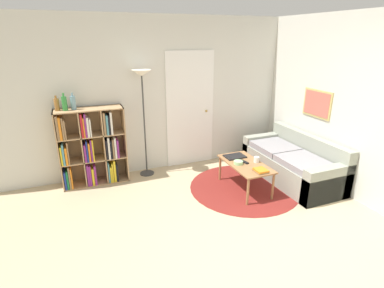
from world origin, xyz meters
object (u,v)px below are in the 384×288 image
(bottle_middle, at_px, (64,103))
(cup, at_px, (256,160))
(bowl, at_px, (238,163))
(bottle_left, at_px, (57,104))
(laptop, at_px, (235,156))
(coffee_table, at_px, (245,166))
(floor_lamp, at_px, (142,86))
(bookshelf, at_px, (92,148))
(bottle_right, at_px, (73,103))
(couch, at_px, (294,163))

(bottle_middle, bearing_deg, cup, -23.21)
(bowl, xyz_separation_m, bottle_left, (-2.43, 1.12, 0.86))
(laptop, distance_m, cup, 0.37)
(coffee_table, relative_size, bottle_left, 4.27)
(bottle_left, bearing_deg, laptop, -18.69)
(laptop, bearing_deg, bottle_middle, 161.46)
(floor_lamp, bearing_deg, bottle_middle, -179.01)
(bookshelf, height_order, laptop, bookshelf)
(bookshelf, xyz_separation_m, cup, (2.32, -1.13, -0.12))
(laptop, bearing_deg, bottle_left, 161.31)
(bookshelf, relative_size, bottle_right, 4.93)
(bookshelf, height_order, couch, bookshelf)
(floor_lamp, xyz_separation_m, bottle_middle, (-1.16, -0.02, -0.18))
(bottle_middle, bearing_deg, bowl, -24.93)
(couch, distance_m, bottle_right, 3.63)
(floor_lamp, distance_m, bottle_left, 1.29)
(cup, height_order, bottle_right, bottle_right)
(coffee_table, xyz_separation_m, bottle_right, (-2.33, 1.11, 0.95))
(cup, xyz_separation_m, bottle_left, (-2.72, 1.16, 0.84))
(laptop, relative_size, bottle_left, 1.48)
(bowl, bearing_deg, cup, -8.13)
(bottle_right, bearing_deg, floor_lamp, 0.04)
(coffee_table, height_order, bottle_middle, bottle_middle)
(couch, bearing_deg, bottle_middle, 162.80)
(bowl, xyz_separation_m, cup, (0.29, -0.04, 0.02))
(coffee_table, relative_size, bottle_middle, 3.65)
(cup, distance_m, bottle_right, 2.88)
(bookshelf, relative_size, laptop, 3.79)
(couch, bearing_deg, coffee_table, -177.96)
(bottle_middle, bearing_deg, couch, -17.20)
(couch, xyz_separation_m, bottle_left, (-3.52, 1.10, 1.06))
(coffee_table, height_order, bottle_left, bottle_left)
(couch, height_order, coffee_table, couch)
(bottle_middle, bearing_deg, laptop, -18.54)
(couch, relative_size, bowl, 12.47)
(bowl, distance_m, bottle_middle, 2.71)
(coffee_table, bearing_deg, laptop, 96.25)
(bottle_left, distance_m, bottle_right, 0.23)
(laptop, xyz_separation_m, bottle_right, (-2.30, 0.83, 0.89))
(bowl, relative_size, bottle_left, 0.63)
(bookshelf, distance_m, couch, 3.31)
(couch, distance_m, bottle_middle, 3.73)
(bottle_left, bearing_deg, bottle_right, -5.90)
(bowl, distance_m, bottle_right, 2.61)
(bookshelf, relative_size, bowl, 8.84)
(bookshelf, distance_m, coffee_table, 2.43)
(laptop, xyz_separation_m, bottle_middle, (-2.42, 0.81, 0.89))
(laptop, height_order, bottle_middle, bottle_middle)
(cup, xyz_separation_m, bottle_right, (-2.50, 1.14, 0.86))
(bookshelf, distance_m, bottle_middle, 0.80)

